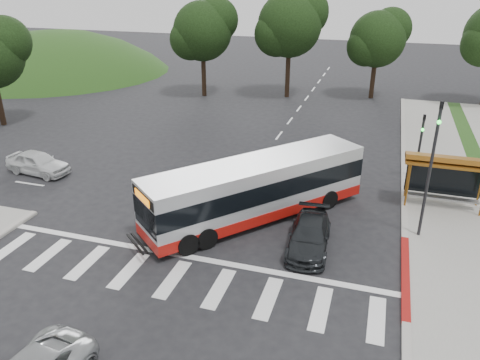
% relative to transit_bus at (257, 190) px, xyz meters
% --- Properties ---
extents(ground, '(140.00, 140.00, 0.00)m').
position_rel_transit_bus_xyz_m(ground, '(-1.83, -1.06, -1.51)').
color(ground, black).
rests_on(ground, ground).
extents(sidewalk_east, '(4.00, 40.00, 0.12)m').
position_rel_transit_bus_xyz_m(sidewalk_east, '(9.17, 6.94, -1.45)').
color(sidewalk_east, gray).
rests_on(sidewalk_east, ground).
extents(curb_east, '(0.30, 40.00, 0.15)m').
position_rel_transit_bus_xyz_m(curb_east, '(7.17, 6.94, -1.44)').
color(curb_east, '#9E9991').
rests_on(curb_east, ground).
extents(curb_east_red, '(0.32, 6.00, 0.15)m').
position_rel_transit_bus_xyz_m(curb_east_red, '(7.17, -3.06, -1.44)').
color(curb_east_red, maroon).
rests_on(curb_east_red, ground).
extents(hillside_nw, '(44.00, 44.00, 10.00)m').
position_rel_transit_bus_xyz_m(hillside_nw, '(-33.83, 28.94, -1.51)').
color(hillside_nw, '#233F14').
rests_on(hillside_nw, ground).
extents(crosswalk_ladder, '(18.00, 2.60, 0.01)m').
position_rel_transit_bus_xyz_m(crosswalk_ladder, '(-1.83, -6.06, -1.51)').
color(crosswalk_ladder, silver).
rests_on(crosswalk_ladder, ground).
extents(bus_shelter, '(4.20, 1.60, 2.86)m').
position_rel_transit_bus_xyz_m(bus_shelter, '(8.97, 4.05, 0.84)').
color(bus_shelter, '#8C5417').
rests_on(bus_shelter, sidewalk_east).
extents(traffic_signal_ne_tall, '(0.18, 0.37, 6.50)m').
position_rel_transit_bus_xyz_m(traffic_signal_ne_tall, '(7.77, 0.43, 2.36)').
color(traffic_signal_ne_tall, black).
rests_on(traffic_signal_ne_tall, ground).
extents(traffic_signal_ne_short, '(0.18, 0.37, 4.00)m').
position_rel_transit_bus_xyz_m(traffic_signal_ne_short, '(7.77, 7.43, 0.96)').
color(traffic_signal_ne_short, black).
rests_on(traffic_signal_ne_short, ground).
extents(tree_north_a, '(6.60, 6.15, 10.17)m').
position_rel_transit_bus_xyz_m(tree_north_a, '(-3.75, 25.01, 5.41)').
color(tree_north_a, black).
rests_on(tree_north_a, ground).
extents(tree_north_b, '(5.72, 5.33, 8.43)m').
position_rel_transit_bus_xyz_m(tree_north_b, '(4.24, 27.00, 4.15)').
color(tree_north_b, black).
rests_on(tree_north_b, ground).
extents(tree_north_c, '(6.16, 5.74, 9.30)m').
position_rel_transit_bus_xyz_m(tree_north_c, '(-11.76, 23.01, 4.78)').
color(tree_north_c, black).
rests_on(tree_north_c, ground).
extents(transit_bus, '(9.51, 10.59, 3.03)m').
position_rel_transit_bus_xyz_m(transit_bus, '(0.00, 0.00, 0.00)').
color(transit_bus, silver).
rests_on(transit_bus, ground).
extents(pedestrian, '(0.75, 0.70, 1.72)m').
position_rel_transit_bus_xyz_m(pedestrian, '(-2.22, -3.56, -0.65)').
color(pedestrian, white).
rests_on(pedestrian, ground).
extents(dark_sedan, '(2.03, 4.43, 1.25)m').
position_rel_transit_bus_xyz_m(dark_sedan, '(3.01, -2.04, -0.89)').
color(dark_sedan, black).
rests_on(dark_sedan, ground).
extents(west_car_white, '(4.26, 2.09, 1.40)m').
position_rel_transit_bus_xyz_m(west_car_white, '(-14.31, 1.43, -0.81)').
color(west_car_white, silver).
rests_on(west_car_white, ground).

